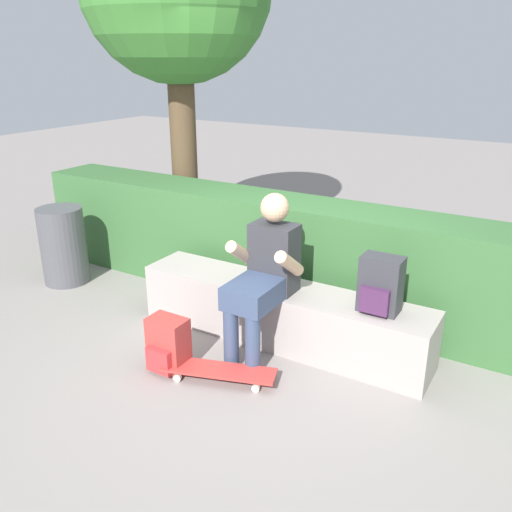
% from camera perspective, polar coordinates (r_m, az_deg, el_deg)
% --- Properties ---
extents(ground_plane, '(24.00, 24.00, 0.00)m').
position_cam_1_polar(ground_plane, '(4.08, 0.44, -10.84)').
color(ground_plane, gray).
extents(bench_main, '(2.36, 0.45, 0.46)m').
position_cam_1_polar(bench_main, '(4.21, 2.65, -6.20)').
color(bench_main, '#9F958F').
rests_on(bench_main, ground).
extents(person_skater, '(0.49, 0.62, 1.21)m').
position_cam_1_polar(person_skater, '(3.87, 0.89, -1.71)').
color(person_skater, '#333338').
rests_on(person_skater, ground).
extents(skateboard_near_person, '(0.82, 0.44, 0.09)m').
position_cam_1_polar(skateboard_near_person, '(3.80, -3.98, -12.14)').
color(skateboard_near_person, '#BC3833').
rests_on(skateboard_near_person, ground).
extents(backpack_on_bench, '(0.28, 0.23, 0.40)m').
position_cam_1_polar(backpack_on_bench, '(3.75, 13.14, -3.09)').
color(backpack_on_bench, '#333338').
rests_on(backpack_on_bench, bench_main).
extents(backpack_on_ground, '(0.28, 0.23, 0.40)m').
position_cam_1_polar(backpack_on_ground, '(3.91, -9.41, -9.39)').
color(backpack_on_ground, '#B23833').
rests_on(backpack_on_ground, ground).
extents(hedge_row, '(5.94, 0.56, 0.96)m').
position_cam_1_polar(hedge_row, '(4.67, 6.33, -0.16)').
color(hedge_row, '#356232').
rests_on(hedge_row, ground).
extents(trash_bin, '(0.44, 0.44, 0.76)m').
position_cam_1_polar(trash_bin, '(5.55, -19.89, 1.07)').
color(trash_bin, '#4C4C51').
rests_on(trash_bin, ground).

